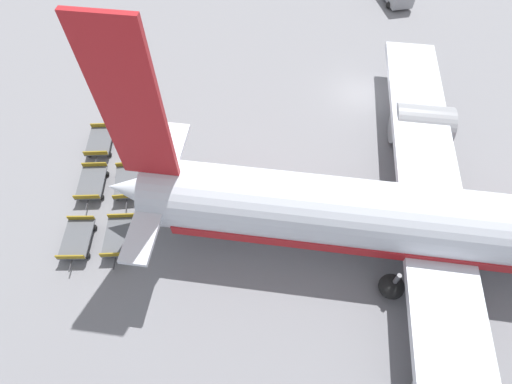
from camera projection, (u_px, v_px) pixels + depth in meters
The scene contains 8 objects.
ground_plane at pixel (361, 94), 30.67m from camera, with size 500.00×500.00×0.00m, color gray.
airplane at pixel (455, 227), 20.70m from camera, with size 32.71×37.89×13.59m.
baggage_dolly_row_near_col_a at pixel (100, 142), 27.28m from camera, with size 3.34×1.76×0.92m.
baggage_dolly_row_near_col_b at pixel (92, 183), 25.30m from camera, with size 3.34×1.75×0.92m.
baggage_dolly_row_near_col_c at pixel (77, 239), 23.01m from camera, with size 3.32×1.71×0.92m.
baggage_dolly_row_mid_a_col_a at pixel (136, 139), 27.42m from camera, with size 3.37×1.86×0.92m.
baggage_dolly_row_mid_a_col_b at pixel (128, 182), 25.33m from camera, with size 3.38×1.89×0.92m.
baggage_dolly_row_mid_a_col_c at pixel (119, 237), 23.10m from camera, with size 3.34×1.75×0.92m.
Camera 1 is at (23.54, -8.37, 20.95)m, focal length 28.00 mm.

